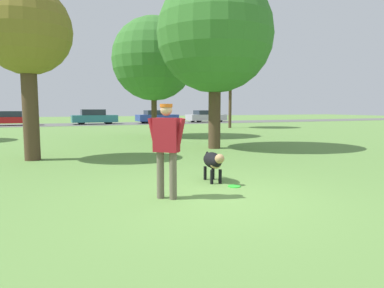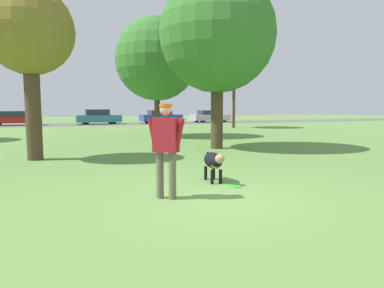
{
  "view_description": "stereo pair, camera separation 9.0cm",
  "coord_description": "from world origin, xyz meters",
  "px_view_note": "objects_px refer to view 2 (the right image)",
  "views": [
    {
      "loc": [
        -2.56,
        -5.45,
        1.61
      ],
      "look_at": [
        -0.04,
        0.7,
        0.9
      ],
      "focal_mm": 32.0,
      "sensor_mm": 36.0,
      "label": 1
    },
    {
      "loc": [
        -2.47,
        -5.48,
        1.61
      ],
      "look_at": [
        -0.04,
        0.7,
        0.9
      ],
      "focal_mm": 32.0,
      "sensor_mm": 36.0,
      "label": 2
    }
  ],
  "objects_px": {
    "person": "(166,143)",
    "parked_car_blue": "(161,117)",
    "tree_near_right": "(217,35)",
    "parked_car_silver": "(210,116)",
    "tree_near_left": "(29,33)",
    "tree_mid_center": "(157,59)",
    "tree_far_right": "(234,66)",
    "parked_car_teal": "(98,117)",
    "dog": "(214,161)",
    "parked_car_red": "(14,118)",
    "frisbee": "(234,186)"
  },
  "relations": [
    {
      "from": "tree_mid_center",
      "to": "parked_car_red",
      "type": "height_order",
      "value": "tree_mid_center"
    },
    {
      "from": "parked_car_blue",
      "to": "parked_car_silver",
      "type": "height_order",
      "value": "parked_car_blue"
    },
    {
      "from": "parked_car_teal",
      "to": "parked_car_red",
      "type": "bearing_deg",
      "value": 175.56
    },
    {
      "from": "tree_near_left",
      "to": "tree_near_right",
      "type": "bearing_deg",
      "value": 5.54
    },
    {
      "from": "tree_far_right",
      "to": "parked_car_red",
      "type": "distance_m",
      "value": 20.33
    },
    {
      "from": "dog",
      "to": "tree_mid_center",
      "type": "xyz_separation_m",
      "value": [
        2.07,
        11.83,
        3.79
      ]
    },
    {
      "from": "parked_car_silver",
      "to": "dog",
      "type": "bearing_deg",
      "value": -116.89
    },
    {
      "from": "tree_mid_center",
      "to": "tree_near_left",
      "type": "bearing_deg",
      "value": -130.35
    },
    {
      "from": "tree_far_right",
      "to": "parked_car_blue",
      "type": "relative_size",
      "value": 1.54
    },
    {
      "from": "dog",
      "to": "tree_near_left",
      "type": "height_order",
      "value": "tree_near_left"
    },
    {
      "from": "person",
      "to": "parked_car_silver",
      "type": "xyz_separation_m",
      "value": [
        14.12,
        29.18,
        -0.34
      ]
    },
    {
      "from": "person",
      "to": "tree_near_right",
      "type": "bearing_deg",
      "value": 97.63
    },
    {
      "from": "tree_mid_center",
      "to": "parked_car_blue",
      "type": "distance_m",
      "value": 17.04
    },
    {
      "from": "tree_mid_center",
      "to": "parked_car_red",
      "type": "distance_m",
      "value": 19.05
    },
    {
      "from": "person",
      "to": "tree_mid_center",
      "type": "bearing_deg",
      "value": 114.83
    },
    {
      "from": "parked_car_red",
      "to": "parked_car_teal",
      "type": "xyz_separation_m",
      "value": [
        7.4,
        -0.37,
        0.05
      ]
    },
    {
      "from": "person",
      "to": "parked_car_blue",
      "type": "height_order",
      "value": "person"
    },
    {
      "from": "parked_car_teal",
      "to": "frisbee",
      "type": "bearing_deg",
      "value": -92.37
    },
    {
      "from": "person",
      "to": "dog",
      "type": "height_order",
      "value": "person"
    },
    {
      "from": "dog",
      "to": "parked_car_silver",
      "type": "distance_m",
      "value": 31.01
    },
    {
      "from": "frisbee",
      "to": "tree_near_left",
      "type": "height_order",
      "value": "tree_near_left"
    },
    {
      "from": "person",
      "to": "parked_car_blue",
      "type": "xyz_separation_m",
      "value": [
        8.27,
        28.69,
        -0.32
      ]
    },
    {
      "from": "dog",
      "to": "frisbee",
      "type": "height_order",
      "value": "dog"
    },
    {
      "from": "parked_car_blue",
      "to": "parked_car_silver",
      "type": "distance_m",
      "value": 5.87
    },
    {
      "from": "tree_far_right",
      "to": "dog",
      "type": "bearing_deg",
      "value": -119.56
    },
    {
      "from": "tree_near_right",
      "to": "parked_car_silver",
      "type": "bearing_deg",
      "value": 66.16
    },
    {
      "from": "tree_near_left",
      "to": "parked_car_red",
      "type": "distance_m",
      "value": 23.78
    },
    {
      "from": "tree_mid_center",
      "to": "parked_car_blue",
      "type": "xyz_separation_m",
      "value": [
        4.84,
        15.94,
        -3.57
      ]
    },
    {
      "from": "dog",
      "to": "tree_mid_center",
      "type": "bearing_deg",
      "value": 176.34
    },
    {
      "from": "parked_car_red",
      "to": "parked_car_teal",
      "type": "bearing_deg",
      "value": -4.12
    },
    {
      "from": "tree_near_left",
      "to": "parked_car_silver",
      "type": "distance_m",
      "value": 28.77
    },
    {
      "from": "parked_car_teal",
      "to": "parked_car_blue",
      "type": "xyz_separation_m",
      "value": [
        6.3,
        -0.16,
        -0.03
      ]
    },
    {
      "from": "person",
      "to": "dog",
      "type": "xyz_separation_m",
      "value": [
        1.35,
        0.92,
        -0.54
      ]
    },
    {
      "from": "dog",
      "to": "parked_car_teal",
      "type": "relative_size",
      "value": 0.25
    },
    {
      "from": "dog",
      "to": "parked_car_blue",
      "type": "relative_size",
      "value": 0.25
    },
    {
      "from": "tree_near_left",
      "to": "tree_far_right",
      "type": "xyz_separation_m",
      "value": [
        13.8,
        12.73,
        1.04
      ]
    },
    {
      "from": "frisbee",
      "to": "tree_near_left",
      "type": "relative_size",
      "value": 0.05
    },
    {
      "from": "tree_near_right",
      "to": "tree_far_right",
      "type": "distance_m",
      "value": 14.12
    },
    {
      "from": "tree_far_right",
      "to": "parked_car_silver",
      "type": "bearing_deg",
      "value": 75.45
    },
    {
      "from": "parked_car_teal",
      "to": "tree_far_right",
      "type": "bearing_deg",
      "value": -49.07
    },
    {
      "from": "tree_near_right",
      "to": "tree_mid_center",
      "type": "relative_size",
      "value": 1.02
    },
    {
      "from": "dog",
      "to": "parked_car_teal",
      "type": "distance_m",
      "value": 27.94
    },
    {
      "from": "tree_far_right",
      "to": "parked_car_blue",
      "type": "xyz_separation_m",
      "value": [
        -3.1,
        10.11,
        -4.19
      ]
    },
    {
      "from": "frisbee",
      "to": "parked_car_teal",
      "type": "xyz_separation_m",
      "value": [
        0.41,
        28.5,
        0.69
      ]
    },
    {
      "from": "tree_near_right",
      "to": "tree_far_right",
      "type": "bearing_deg",
      "value": 58.96
    },
    {
      "from": "tree_mid_center",
      "to": "tree_far_right",
      "type": "height_order",
      "value": "tree_far_right"
    },
    {
      "from": "frisbee",
      "to": "tree_mid_center",
      "type": "xyz_separation_m",
      "value": [
        1.87,
        12.4,
        4.24
      ]
    },
    {
      "from": "dog",
      "to": "tree_mid_center",
      "type": "relative_size",
      "value": 0.17
    },
    {
      "from": "frisbee",
      "to": "dog",
      "type": "bearing_deg",
      "value": 109.97
    },
    {
      "from": "tree_far_right",
      "to": "tree_near_left",
      "type": "bearing_deg",
      "value": -137.32
    }
  ]
}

